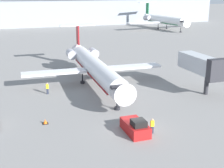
% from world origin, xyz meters
% --- Properties ---
extents(ground_plane, '(600.00, 600.00, 0.00)m').
position_xyz_m(ground_plane, '(0.00, 0.00, 0.00)').
color(ground_plane, gray).
extents(terminal_building, '(180.00, 16.80, 12.84)m').
position_xyz_m(terminal_building, '(0.00, 120.00, 6.45)').
color(terminal_building, '#8C939E').
rests_on(terminal_building, ground).
extents(airplane_main, '(24.83, 31.97, 8.92)m').
position_xyz_m(airplane_main, '(0.60, 20.42, 3.22)').
color(airplane_main, white).
rests_on(airplane_main, ground).
extents(pushback_tug, '(2.18, 4.48, 1.97)m').
position_xyz_m(pushback_tug, '(-0.40, -0.16, 0.74)').
color(pushback_tug, '#B21919').
rests_on(pushback_tug, ground).
extents(worker_near_tug, '(0.40, 0.26, 1.83)m').
position_xyz_m(worker_near_tug, '(1.38, -0.94, 0.97)').
color(worker_near_tug, '#232838').
rests_on(worker_near_tug, ground).
extents(worker_by_wing, '(0.40, 0.26, 1.88)m').
position_xyz_m(worker_by_wing, '(-8.05, 17.48, 1.00)').
color(worker_by_wing, '#232838').
rests_on(worker_by_wing, ground).
extents(traffic_cone_left, '(0.72, 0.72, 0.60)m').
position_xyz_m(traffic_cone_left, '(-9.95, 5.87, 0.28)').
color(traffic_cone_left, black).
rests_on(traffic_cone_left, ground).
extents(airplane_parked_far_left, '(34.21, 30.40, 10.71)m').
position_xyz_m(airplane_parked_far_left, '(50.83, 88.87, 3.91)').
color(airplane_parked_far_left, white).
rests_on(airplane_parked_far_left, ground).
extents(jet_bridge, '(3.20, 9.76, 6.19)m').
position_xyz_m(jet_bridge, '(15.79, 10.74, 4.44)').
color(jet_bridge, '#2D2D33').
rests_on(jet_bridge, ground).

